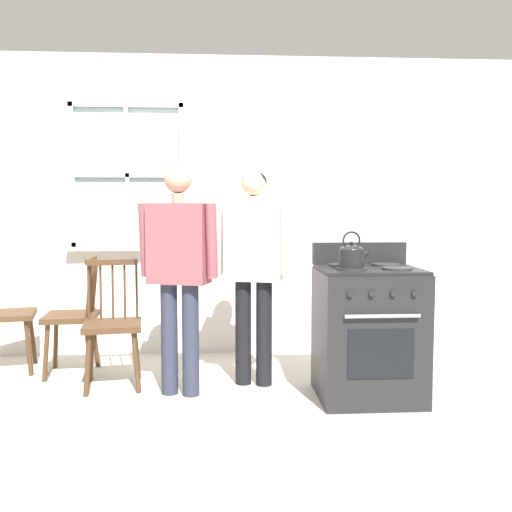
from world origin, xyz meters
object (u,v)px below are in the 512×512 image
object	(u,v)px
person_teen_center	(254,258)
potted_plant	(145,238)
chair_by_window	(113,326)
kettle	(351,255)
stove	(368,331)
chair_near_wall	(6,316)
person_elderly_left	(179,258)
chair_center_cluster	(74,318)

from	to	relation	value
person_teen_center	potted_plant	xyz separation A→B (m)	(-0.92, 0.92, 0.10)
chair_by_window	kettle	distance (m)	1.85
stove	chair_near_wall	bearing A→B (deg)	163.41
chair_near_wall	person_elderly_left	size ratio (longest dim) A/B	0.58
stove	chair_center_cluster	bearing A→B (deg)	162.00
person_teen_center	stove	world-z (taller)	person_teen_center
chair_near_wall	chair_by_window	bearing A→B (deg)	-128.49
person_teen_center	potted_plant	world-z (taller)	person_teen_center
chair_by_window	person_teen_center	distance (m)	1.17
person_teen_center	potted_plant	bearing A→B (deg)	149.81
chair_by_window	chair_near_wall	xyz separation A→B (m)	(-0.94, 0.46, 0.00)
kettle	potted_plant	size ratio (longest dim) A/B	1.00
chair_near_wall	kettle	size ratio (longest dim) A/B	3.84
person_elderly_left	kettle	world-z (taller)	person_elderly_left
chair_by_window	potted_plant	xyz separation A→B (m)	(0.14, 0.90, 0.61)
chair_near_wall	potted_plant	size ratio (longest dim) A/B	3.82
chair_center_cluster	person_teen_center	world-z (taller)	person_teen_center
potted_plant	person_elderly_left	bearing A→B (deg)	-71.36
chair_near_wall	chair_center_cluster	bearing A→B (deg)	-113.36
person_teen_center	potted_plant	distance (m)	1.31
chair_near_wall	chair_center_cluster	distance (m)	0.58
person_elderly_left	kettle	distance (m)	1.20
potted_plant	kettle	bearing A→B (deg)	-42.18
chair_by_window	chair_near_wall	distance (m)	1.05
person_elderly_left	chair_center_cluster	bearing A→B (deg)	164.45
person_elderly_left	person_teen_center	world-z (taller)	person_elderly_left
chair_by_window	stove	distance (m)	1.88
chair_near_wall	stove	xyz separation A→B (m)	(2.78, -0.83, 0.01)
person_elderly_left	stove	distance (m)	1.43
chair_near_wall	stove	size ratio (longest dim) A/B	0.87
chair_near_wall	kettle	xyz separation A→B (m)	(2.63, -0.96, 0.57)
chair_center_cluster	potted_plant	world-z (taller)	potted_plant
person_elderly_left	chair_near_wall	bearing A→B (deg)	172.16
chair_by_window	kettle	size ratio (longest dim) A/B	3.84
chair_near_wall	chair_center_cluster	world-z (taller)	same
chair_center_cluster	stove	world-z (taller)	stove
chair_center_cluster	potted_plant	size ratio (longest dim) A/B	3.82
chair_near_wall	person_teen_center	distance (m)	2.12
potted_plant	chair_by_window	bearing A→B (deg)	-98.57
person_teen_center	person_elderly_left	bearing A→B (deg)	-144.97
chair_near_wall	kettle	world-z (taller)	kettle
chair_by_window	potted_plant	distance (m)	1.10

